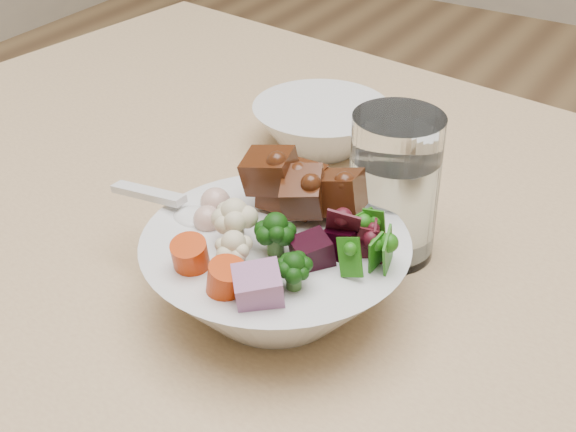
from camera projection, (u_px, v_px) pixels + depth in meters
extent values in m
cylinder|color=tan|center=(200.00, 263.00, 1.37)|extent=(0.06, 0.06, 0.75)
sphere|color=black|center=(276.00, 241.00, 0.57)|extent=(0.03, 0.03, 0.03)
sphere|color=beige|center=(235.00, 228.00, 0.58)|extent=(0.04, 0.04, 0.04)
cube|color=black|center=(345.00, 244.00, 0.57)|extent=(0.03, 0.03, 0.02)
cube|color=#8E5581|center=(258.00, 289.00, 0.52)|extent=(0.04, 0.04, 0.03)
cylinder|color=#B93604|center=(191.00, 258.00, 0.55)|extent=(0.03, 0.03, 0.03)
sphere|color=#C99E8D|center=(208.00, 219.00, 0.60)|extent=(0.02, 0.02, 0.02)
ellipsoid|color=silver|center=(196.00, 219.00, 0.61)|extent=(0.04, 0.03, 0.01)
cube|color=silver|center=(148.00, 194.00, 0.64)|extent=(0.08, 0.02, 0.02)
cylinder|color=white|center=(394.00, 187.00, 0.64)|extent=(0.07, 0.07, 0.12)
cylinder|color=white|center=(392.00, 203.00, 0.65)|extent=(0.06, 0.06, 0.08)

